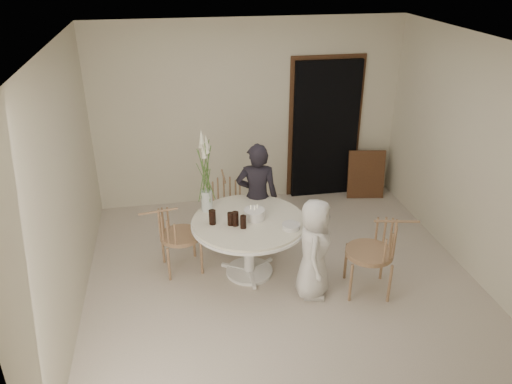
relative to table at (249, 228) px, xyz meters
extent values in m
plane|color=beige|center=(0.35, -0.25, -0.62)|extent=(4.50, 4.50, 0.00)
plane|color=white|center=(0.35, -0.25, 2.08)|extent=(4.50, 4.50, 0.00)
plane|color=beige|center=(0.35, 2.00, 0.73)|extent=(4.50, 0.00, 4.50)
plane|color=beige|center=(0.35, -2.50, 0.73)|extent=(4.50, 0.00, 4.50)
plane|color=beige|center=(-1.90, -0.25, 0.73)|extent=(0.00, 4.50, 4.50)
plane|color=beige|center=(2.60, -0.25, 0.73)|extent=(0.00, 4.50, 4.50)
cube|color=black|center=(1.50, 1.94, 0.43)|extent=(1.00, 0.10, 2.10)
cube|color=#56331D|center=(1.50, 1.98, 0.49)|extent=(1.12, 0.03, 2.22)
cylinder|color=white|center=(0.00, 0.00, -0.60)|extent=(0.56, 0.56, 0.04)
cylinder|color=white|center=(0.00, 0.00, -0.27)|extent=(0.12, 0.12, 0.65)
cylinder|color=white|center=(0.00, 0.00, 0.07)|extent=(1.33, 1.33, 0.03)
cylinder|color=white|center=(0.00, 0.00, 0.09)|extent=(1.30, 1.30, 0.04)
cube|color=#56331D|center=(2.12, 1.70, -0.24)|extent=(0.58, 0.26, 0.75)
cylinder|color=#9E7E55|center=(-0.34, 0.72, -0.41)|extent=(0.03, 0.03, 0.42)
cylinder|color=#9E7E55|center=(0.03, 0.72, -0.41)|extent=(0.03, 0.03, 0.42)
cylinder|color=#9E7E55|center=(-0.34, 1.09, -0.41)|extent=(0.03, 0.03, 0.42)
cylinder|color=#9E7E55|center=(0.03, 1.09, -0.41)|extent=(0.03, 0.03, 0.42)
cylinder|color=#9E7E55|center=(-0.16, 0.90, -0.18)|extent=(0.46, 0.46, 0.05)
cylinder|color=#9E7E55|center=(1.09, -0.31, -0.38)|extent=(0.03, 0.03, 0.48)
cylinder|color=#9E7E55|center=(1.00, -0.73, -0.38)|extent=(0.03, 0.03, 0.48)
cylinder|color=#9E7E55|center=(1.50, -0.40, -0.38)|extent=(0.03, 0.03, 0.48)
cylinder|color=#9E7E55|center=(1.42, -0.81, -0.38)|extent=(0.03, 0.03, 0.48)
cylinder|color=#9E7E55|center=(1.25, -0.56, -0.12)|extent=(0.53, 0.53, 0.05)
cylinder|color=#9E7E55|center=(-0.56, 0.08, -0.40)|extent=(0.03, 0.03, 0.44)
cylinder|color=#9E7E55|center=(-0.62, 0.46, -0.40)|extent=(0.03, 0.03, 0.44)
cylinder|color=#9E7E55|center=(-0.94, 0.02, -0.40)|extent=(0.03, 0.03, 0.44)
cylinder|color=#9E7E55|center=(-1.01, 0.40, -0.40)|extent=(0.03, 0.03, 0.44)
cylinder|color=#9E7E55|center=(-0.78, 0.24, -0.16)|extent=(0.49, 0.49, 0.05)
imported|color=black|center=(0.20, 0.56, 0.10)|extent=(0.58, 0.44, 1.44)
imported|color=white|center=(0.63, -0.52, -0.03)|extent=(0.53, 0.66, 1.18)
cylinder|color=white|center=(0.07, 0.01, 0.17)|extent=(0.24, 0.24, 0.12)
cylinder|color=#FFEEA1|center=(0.07, 0.01, 0.25)|extent=(0.01, 0.01, 0.05)
cylinder|color=#FFEEA1|center=(0.10, 0.04, 0.25)|extent=(0.01, 0.01, 0.05)
cylinder|color=#FFEEA1|center=(0.03, 0.03, 0.25)|extent=(0.01, 0.01, 0.05)
cylinder|color=black|center=(-0.09, -0.17, 0.19)|extent=(0.07, 0.07, 0.15)
cylinder|color=black|center=(-0.17, -0.10, 0.20)|extent=(0.09, 0.09, 0.17)
cylinder|color=black|center=(-0.42, -0.02, 0.20)|extent=(0.10, 0.10, 0.17)
cylinder|color=black|center=(-0.22, -0.08, 0.19)|extent=(0.09, 0.09, 0.15)
cylinder|color=silver|center=(0.43, -0.27, 0.14)|extent=(0.21, 0.21, 0.05)
cylinder|color=silver|center=(-0.45, 0.32, 0.24)|extent=(0.14, 0.14, 0.25)
cylinder|color=#476E2F|center=(-0.42, 0.33, 0.56)|extent=(0.01, 0.01, 0.63)
cone|color=silver|center=(-0.42, 0.33, 0.87)|extent=(0.06, 0.06, 0.16)
cylinder|color=#476E2F|center=(-0.44, 0.35, 0.58)|extent=(0.01, 0.01, 0.69)
cone|color=silver|center=(-0.44, 0.35, 0.93)|extent=(0.06, 0.06, 0.16)
cylinder|color=#476E2F|center=(-0.46, 0.34, 0.61)|extent=(0.01, 0.01, 0.74)
cone|color=silver|center=(-0.46, 0.34, 0.98)|extent=(0.06, 0.06, 0.16)
cylinder|color=#476E2F|center=(-0.47, 0.32, 0.64)|extent=(0.01, 0.01, 0.79)
cone|color=silver|center=(-0.47, 0.32, 1.04)|extent=(0.06, 0.06, 0.16)
cylinder|color=#476E2F|center=(-0.46, 0.30, 0.56)|extent=(0.01, 0.01, 0.63)
cone|color=silver|center=(-0.46, 0.30, 0.87)|extent=(0.06, 0.06, 0.16)
cylinder|color=#476E2F|center=(-0.44, 0.29, 0.58)|extent=(0.01, 0.01, 0.69)
cone|color=silver|center=(-0.44, 0.29, 0.93)|extent=(0.06, 0.06, 0.16)
cylinder|color=#476E2F|center=(-0.42, 0.31, 0.61)|extent=(0.01, 0.01, 0.74)
cone|color=silver|center=(-0.42, 0.31, 0.98)|extent=(0.06, 0.06, 0.16)
camera|label=1|loc=(-0.81, -4.91, 2.92)|focal=35.00mm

